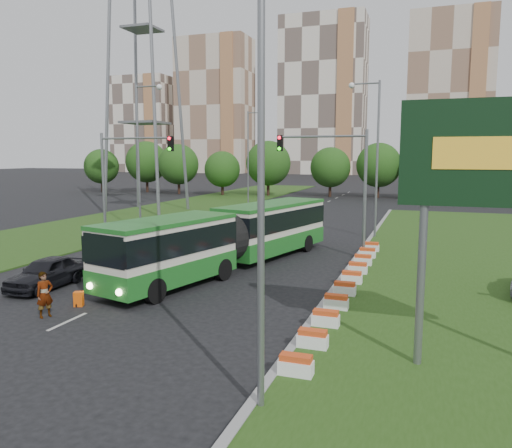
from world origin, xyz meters
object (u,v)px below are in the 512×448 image
at_px(traffic_mast_median, 339,173).
at_px(transmission_pylon, 142,10).
at_px(car_left_far, 164,232).
at_px(pedestrian, 45,295).
at_px(articulated_bus, 228,237).
at_px(traffic_mast_left, 122,171).
at_px(car_left_near, 46,273).
at_px(shopping_trolley, 79,299).

xyz_separation_m(traffic_mast_median, transmission_pylon, (-24.78, 18.00, 16.65)).
bearing_deg(car_left_far, traffic_mast_median, -1.87).
height_order(traffic_mast_median, transmission_pylon, transmission_pylon).
bearing_deg(pedestrian, traffic_mast_median, -4.71).
bearing_deg(traffic_mast_median, articulated_bus, -135.68).
bearing_deg(traffic_mast_left, transmission_pylon, 116.86).
bearing_deg(transmission_pylon, traffic_mast_left, -63.14).
bearing_deg(pedestrian, car_left_near, 65.98).
bearing_deg(articulated_bus, traffic_mast_median, 58.87).
xyz_separation_m(articulated_bus, car_left_far, (-7.89, 6.58, -1.08)).
height_order(articulated_bus, car_left_near, articulated_bus).
bearing_deg(transmission_pylon, articulated_bus, -50.17).
distance_m(transmission_pylon, car_left_far, 29.37).
relative_size(traffic_mast_median, car_left_far, 1.79).
bearing_deg(traffic_mast_left, traffic_mast_median, 3.77).
distance_m(car_left_far, pedestrian, 17.68).
distance_m(traffic_mast_median, transmission_pylon, 34.86).
height_order(traffic_mast_median, car_left_near, traffic_mast_median).
distance_m(traffic_mast_left, car_left_far, 5.50).
xyz_separation_m(traffic_mast_median, shopping_trolley, (-8.68, -14.19, -5.03)).
bearing_deg(shopping_trolley, transmission_pylon, 94.52).
distance_m(car_left_near, pedestrian, 4.79).
bearing_deg(traffic_mast_left, shopping_trolley, -63.84).
relative_size(traffic_mast_median, traffic_mast_left, 1.00).
xyz_separation_m(transmission_pylon, articulated_bus, (19.40, -23.26, -20.18)).
xyz_separation_m(articulated_bus, shopping_trolley, (-3.30, -8.93, -1.50)).
height_order(traffic_mast_median, car_left_far, traffic_mast_median).
distance_m(traffic_mast_median, traffic_mast_left, 15.19).
bearing_deg(articulated_bus, pedestrian, -94.22).
distance_m(pedestrian, shopping_trolley, 1.77).
bearing_deg(shopping_trolley, articulated_bus, 47.68).
bearing_deg(car_left_far, pedestrian, -72.12).
bearing_deg(traffic_mast_left, pedestrian, -67.36).
height_order(transmission_pylon, articulated_bus, transmission_pylon).
xyz_separation_m(traffic_mast_left, transmission_pylon, (-9.62, 19.00, 16.65)).
xyz_separation_m(traffic_mast_median, car_left_far, (-13.27, 1.32, -4.61)).
xyz_separation_m(traffic_mast_left, articulated_bus, (9.77, -4.26, -3.53)).
bearing_deg(pedestrian, shopping_trolley, 14.68).
relative_size(car_left_near, pedestrian, 2.41).
bearing_deg(car_left_near, traffic_mast_median, 43.50).
relative_size(car_left_far, pedestrian, 2.40).
xyz_separation_m(articulated_bus, car_left_near, (-6.74, -6.97, -1.05)).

